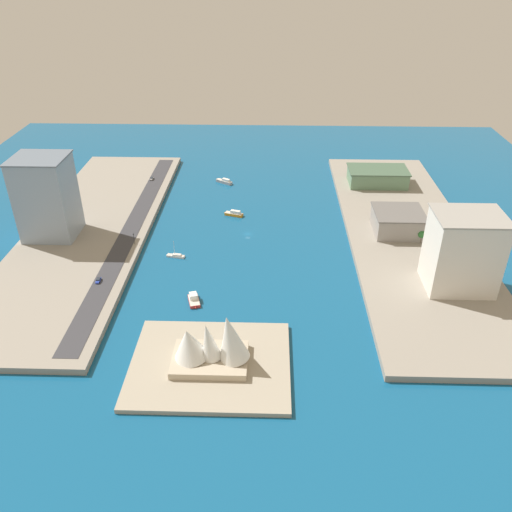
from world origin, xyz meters
name	(u,v)px	position (x,y,z in m)	size (l,w,h in m)	color
ground_plane	(248,234)	(0.00, 0.00, 0.00)	(440.00, 440.00, 0.00)	#145684
quay_west	(408,234)	(-93.41, 0.00, 1.57)	(70.00, 240.00, 3.14)	gray
quay_east	(90,229)	(93.41, 0.00, 1.57)	(70.00, 240.00, 3.14)	gray
peninsula_point	(210,364)	(10.16, 112.98, 1.00)	(63.87, 52.25, 2.00)	#A89E89
road_strip	(132,228)	(68.47, 0.00, 3.22)	(10.65, 228.00, 0.15)	#38383D
tugboat_red	(194,299)	(22.65, 69.14, 1.38)	(7.31, 11.73, 3.87)	red
sailboat_small_white	(176,256)	(38.12, 27.56, 0.77)	(10.73, 4.59, 9.65)	white
yacht_sleek_gray	(224,181)	(20.33, -76.85, 1.39)	(13.20, 9.94, 3.65)	#999EA3
water_taxi_orange	(234,214)	(9.71, -24.37, 1.36)	(12.81, 6.97, 3.60)	orange
carpark_squat_concrete	(398,222)	(-86.79, -0.25, 9.45)	(28.22, 27.54, 12.56)	gray
hotel_broad_white	(463,251)	(-103.97, 55.68, 22.19)	(32.17, 26.20, 38.04)	silver
tower_tall_glass	(46,197)	(111.15, 9.25, 26.30)	(29.29, 26.64, 46.24)	#8C9EB2
terminal_long_green	(377,176)	(-87.18, -71.41, 8.63)	(40.74, 24.50, 10.92)	slate
sedan_silver	(152,178)	(71.80, -74.19, 4.05)	(2.05, 4.74, 1.54)	black
hatchback_blue	(98,280)	(71.29, 57.95, 4.08)	(1.93, 4.87, 1.61)	black
traffic_light_waterfront	(134,237)	(62.32, 19.40, 7.48)	(0.36, 0.36, 6.50)	black
opera_landmark	(211,345)	(9.52, 112.98, 11.05)	(31.68, 21.08, 23.62)	#BCAD93
park_tree_cluster	(414,225)	(-95.39, 2.55, 8.92)	(10.33, 23.20, 9.60)	brown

